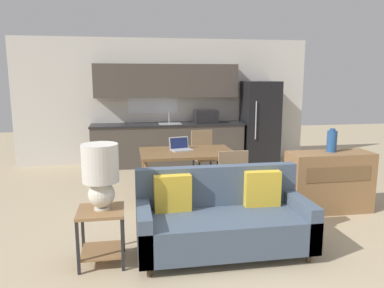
# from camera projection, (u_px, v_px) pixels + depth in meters

# --- Properties ---
(ground_plane) EXTENTS (20.00, 20.00, 0.00)m
(ground_plane) POSITION_uv_depth(u_px,v_px,m) (212.00, 256.00, 3.98)
(ground_plane) COLOR tan
(wall_back) EXTENTS (6.40, 0.07, 2.70)m
(wall_back) POSITION_uv_depth(u_px,v_px,m) (166.00, 101.00, 8.23)
(wall_back) COLOR silver
(wall_back) RESTS_ON ground_plane
(kitchen_counter) EXTENTS (3.24, 0.65, 2.15)m
(kitchen_counter) POSITION_uv_depth(u_px,v_px,m) (168.00, 126.00, 8.03)
(kitchen_counter) COLOR #4C443D
(kitchen_counter) RESTS_ON ground_plane
(refrigerator) EXTENTS (0.74, 0.73, 1.79)m
(refrigerator) POSITION_uv_depth(u_px,v_px,m) (260.00, 122.00, 8.27)
(refrigerator) COLOR black
(refrigerator) RESTS_ON ground_plane
(dining_table) EXTENTS (1.43, 0.94, 0.75)m
(dining_table) POSITION_uv_depth(u_px,v_px,m) (187.00, 155.00, 5.79)
(dining_table) COLOR brown
(dining_table) RESTS_ON ground_plane
(couch) EXTENTS (1.83, 0.80, 0.90)m
(couch) POSITION_uv_depth(u_px,v_px,m) (222.00, 220.00, 4.05)
(couch) COLOR #3D2D1E
(couch) RESTS_ON ground_plane
(side_table) EXTENTS (0.46, 0.46, 0.57)m
(side_table) POSITION_uv_depth(u_px,v_px,m) (101.00, 227.00, 3.79)
(side_table) COLOR olive
(side_table) RESTS_ON ground_plane
(table_lamp) EXTENTS (0.36, 0.36, 0.67)m
(table_lamp) POSITION_uv_depth(u_px,v_px,m) (101.00, 172.00, 3.72)
(table_lamp) COLOR silver
(table_lamp) RESTS_ON side_table
(credenza) EXTENTS (1.17, 0.46, 0.85)m
(credenza) POSITION_uv_depth(u_px,v_px,m) (329.00, 182.00, 5.28)
(credenza) COLOR olive
(credenza) RESTS_ON ground_plane
(vase) EXTENTS (0.14, 0.14, 0.33)m
(vase) POSITION_uv_depth(u_px,v_px,m) (332.00, 141.00, 5.22)
(vase) COLOR #234C84
(vase) RESTS_ON credenza
(dining_chair_far_right) EXTENTS (0.47, 0.47, 0.93)m
(dining_chair_far_right) POSITION_uv_depth(u_px,v_px,m) (204.00, 154.00, 6.74)
(dining_chair_far_right) COLOR #997A56
(dining_chair_far_right) RESTS_ON ground_plane
(dining_chair_near_right) EXTENTS (0.42, 0.42, 0.93)m
(dining_chair_near_right) POSITION_uv_depth(u_px,v_px,m) (230.00, 179.00, 5.06)
(dining_chair_near_right) COLOR #997A56
(dining_chair_near_right) RESTS_ON ground_plane
(laptop) EXTENTS (0.37, 0.33, 0.20)m
(laptop) POSITION_uv_depth(u_px,v_px,m) (180.00, 147.00, 5.87)
(laptop) COLOR #B7BABC
(laptop) RESTS_ON dining_table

